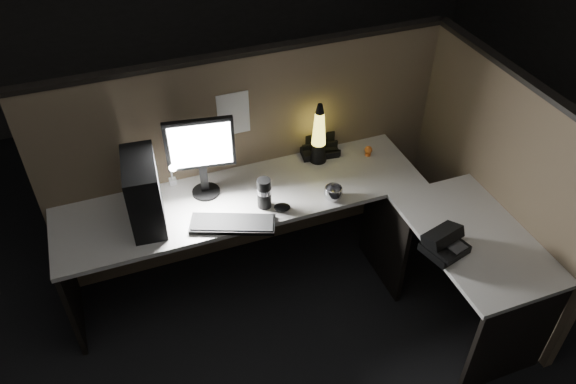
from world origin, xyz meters
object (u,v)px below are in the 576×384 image
object	(u,v)px
pc_tower	(144,192)
keyboard	(233,224)
monitor	(201,150)
desk_phone	(443,243)
lava_lamp	(319,138)

from	to	relation	value
pc_tower	keyboard	size ratio (longest dim) A/B	0.86
pc_tower	keyboard	bearing A→B (deg)	-20.93
monitor	keyboard	world-z (taller)	monitor
keyboard	desk_phone	bearing A→B (deg)	-7.79
keyboard	desk_phone	xyz separation A→B (m)	(1.04, -0.59, 0.04)
keyboard	desk_phone	distance (m)	1.20
pc_tower	desk_phone	bearing A→B (deg)	-23.54
keyboard	lava_lamp	xyz separation A→B (m)	(0.71, 0.42, 0.17)
monitor	lava_lamp	xyz separation A→B (m)	(0.79, 0.06, -0.14)
lava_lamp	pc_tower	bearing A→B (deg)	-170.26
keyboard	lava_lamp	size ratio (longest dim) A/B	1.15
lava_lamp	desk_phone	xyz separation A→B (m)	(0.32, -1.01, -0.13)
pc_tower	monitor	world-z (taller)	monitor
monitor	desk_phone	xyz separation A→B (m)	(1.11, -0.95, -0.27)
pc_tower	keyboard	xyz separation A→B (m)	(0.45, -0.22, -0.20)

